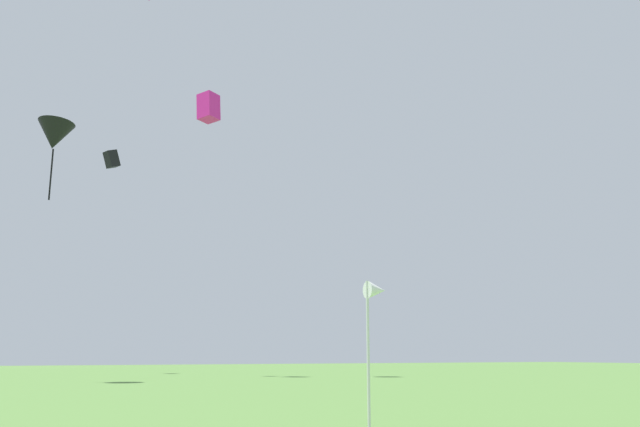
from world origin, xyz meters
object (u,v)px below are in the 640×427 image
distant_kite_black_low_right (112,159)px  marker_flag (375,300)px  distant_kite_black_far_center (54,136)px  distant_kite_magenta_mid_right (209,107)px

distant_kite_black_low_right → marker_flag: size_ratio=0.54×
distant_kite_black_far_center → distant_kite_magenta_mid_right: distant_kite_magenta_mid_right is taller
distant_kite_magenta_mid_right → marker_flag: bearing=-100.3°
distant_kite_black_far_center → marker_flag: size_ratio=1.59×
distant_kite_black_low_right → distant_kite_black_far_center: bearing=-110.0°
distant_kite_black_far_center → distant_kite_magenta_mid_right: size_ratio=2.29×
distant_kite_black_far_center → marker_flag: (2.99, -17.58, -7.17)m
distant_kite_magenta_mid_right → distant_kite_black_low_right: bearing=115.3°
distant_kite_black_far_center → distant_kite_black_low_right: distant_kite_black_low_right is taller
distant_kite_black_low_right → marker_flag: distant_kite_black_low_right is taller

